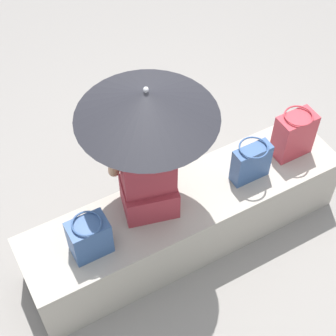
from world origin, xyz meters
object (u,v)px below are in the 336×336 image
at_px(person_seated, 148,168).
at_px(parasol, 147,105).
at_px(shoulder_bag_spare, 251,162).
at_px(tote_bag_canvas, 294,135).
at_px(handbag_black, 89,237).

distance_m(person_seated, parasol, 0.47).
bearing_deg(parasol, shoulder_bag_spare, 167.46).
relative_size(tote_bag_canvas, shoulder_bag_spare, 1.22).
bearing_deg(shoulder_bag_spare, parasol, -12.54).
height_order(person_seated, handbag_black, person_seated).
relative_size(handbag_black, tote_bag_canvas, 0.80).
bearing_deg(handbag_black, person_seated, -165.56).
distance_m(person_seated, tote_bag_canvas, 1.12).
relative_size(handbag_black, shoulder_bag_spare, 0.97).
xyz_separation_m(person_seated, parasol, (-0.03, -0.05, 0.47)).
bearing_deg(shoulder_bag_spare, tote_bag_canvas, -173.82).
bearing_deg(person_seated, parasol, -123.78).
distance_m(tote_bag_canvas, shoulder_bag_spare, 0.39).
height_order(person_seated, parasol, parasol).
bearing_deg(handbag_black, shoulder_bag_spare, -179.35).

